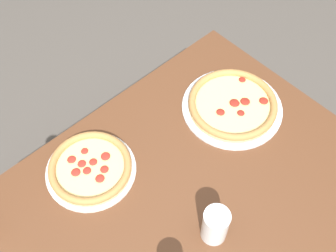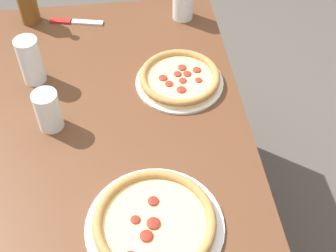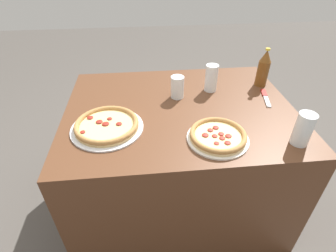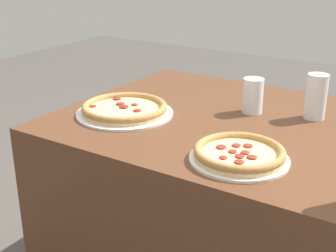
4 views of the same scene
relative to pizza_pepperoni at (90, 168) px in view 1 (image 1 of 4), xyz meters
name	(u,v)px [view 1 (image 1 of 4)]	position (x,y,z in m)	size (l,w,h in m)	color
table	(183,249)	(0.13, -0.28, -0.37)	(1.16, 0.90, 0.71)	#56331E
pizza_pepperoni	(90,168)	(0.00, 0.00, 0.00)	(0.27, 0.27, 0.04)	silver
pizza_salami	(233,105)	(0.48, -0.13, 0.00)	(0.33, 0.33, 0.04)	silver
glass_orange_juice	(215,226)	(0.13, -0.38, 0.04)	(0.07, 0.07, 0.12)	white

